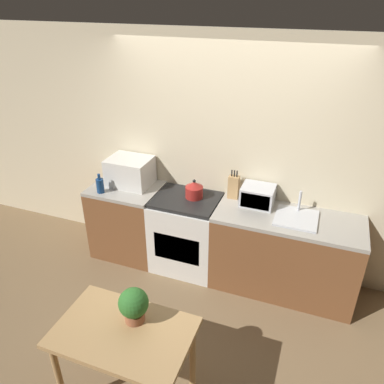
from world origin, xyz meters
The scene contains 13 objects.
ground_plane centered at (0.00, 0.00, 0.00)m, with size 16.00×16.00×0.00m, color brown.
wall_back centered at (0.00, 1.12, 1.30)m, with size 10.00×0.06×2.60m.
counter_left_run centered at (-1.11, 0.78, 0.45)m, with size 0.79×0.62×0.90m.
counter_right_run centered at (0.76, 0.78, 0.45)m, with size 1.48×0.62×0.90m.
stove_range centered at (-0.35, 0.78, 0.45)m, with size 0.73×0.62×0.90m.
kettle centered at (-0.28, 0.84, 0.99)m, with size 0.19×0.19×0.22m.
microwave centered at (-1.08, 0.87, 1.06)m, with size 0.48×0.39×0.32m.
bottle centered at (-1.30, 0.57, 0.99)m, with size 0.08×0.08×0.23m.
knife_block centered at (0.13, 0.98, 1.03)m, with size 0.11×0.08×0.33m.
toaster_oven centered at (0.40, 0.93, 1.00)m, with size 0.34×0.28×0.21m.
sink_basin centered at (0.83, 0.79, 0.92)m, with size 0.41×0.41×0.24m.
dining_table centered at (-0.17, -0.93, 0.64)m, with size 1.00×0.64×0.74m.
potted_plant centered at (-0.14, -0.81, 0.89)m, with size 0.22×0.22×0.28m.
Camera 1 is at (0.96, -2.53, 2.91)m, focal length 35.00 mm.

